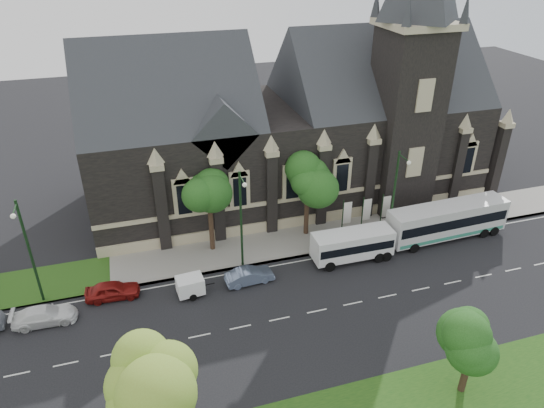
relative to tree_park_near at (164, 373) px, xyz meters
name	(u,v)px	position (x,y,z in m)	size (l,w,h in m)	color
ground	(317,311)	(11.77, 8.77, -6.42)	(160.00, 160.00, 0.00)	black
sidewalk	(279,244)	(11.77, 18.27, -6.34)	(80.00, 5.00, 0.15)	gray
museum	(300,122)	(16.89, 27.55, 1.75)	(40.00, 17.70, 29.90)	black
tree_park_near	(164,373)	(0.00, 0.00, 0.00)	(4.42, 4.42, 8.56)	black
tree_park_east	(476,332)	(17.95, -0.55, -1.80)	(3.40, 3.40, 6.28)	black
tree_walk_right	(309,178)	(14.98, 19.48, -0.60)	(4.08, 4.08, 7.80)	black
tree_walk_left	(211,192)	(5.97, 19.47, -0.68)	(3.91, 3.91, 7.64)	black
street_lamp_near	(395,193)	(21.77, 15.86, -1.30)	(0.36, 1.88, 9.00)	black
street_lamp_mid	(242,216)	(7.77, 15.86, -1.30)	(0.36, 1.88, 9.00)	black
street_lamp_far	(28,248)	(-8.23, 15.86, -1.30)	(0.36, 1.88, 9.00)	black
banner_flag_left	(346,215)	(18.06, 17.77, -4.03)	(0.90, 0.10, 4.00)	black
banner_flag_center	(365,212)	(20.06, 17.77, -4.03)	(0.90, 0.10, 4.00)	black
banner_flag_right	(384,209)	(22.06, 17.77, -4.03)	(0.90, 0.10, 4.00)	black
tour_coach	(447,220)	(27.09, 14.94, -4.55)	(11.79, 3.07, 3.42)	silver
shuttle_bus	(353,244)	(17.20, 14.27, -4.83)	(7.11, 2.58, 2.73)	white
box_trailer	(190,285)	(2.90, 13.54, -5.51)	(3.06, 1.80, 1.60)	white
sedan	(250,276)	(7.77, 13.70, -5.76)	(1.40, 4.00, 1.32)	slate
car_far_red	(113,290)	(-2.99, 14.95, -5.71)	(1.67, 4.15, 1.41)	maroon
car_far_white	(45,315)	(-7.83, 13.47, -5.76)	(1.84, 4.53, 1.32)	white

